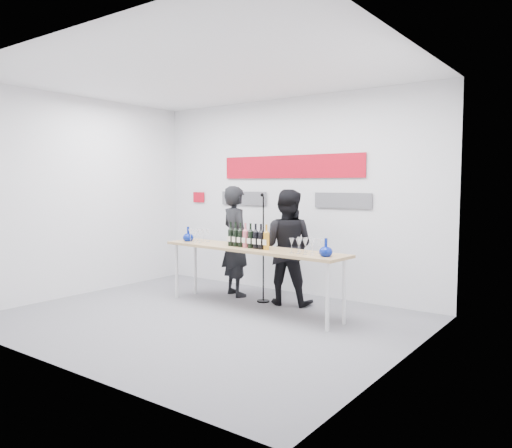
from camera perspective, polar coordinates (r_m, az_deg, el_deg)
name	(u,v)px	position (r m, az deg, el deg)	size (l,w,h in m)	color
ground	(204,319)	(6.37, -5.91, -10.80)	(5.00, 5.00, 0.00)	slate
back_wall	(291,196)	(7.74, 3.99, 3.21)	(5.00, 0.04, 3.00)	silver
signage	(287,176)	(7.74, 3.53, 5.48)	(3.38, 0.02, 0.79)	#B20719
tasting_table	(252,252)	(6.66, -0.51, -3.24)	(2.84, 0.77, 0.84)	tan
wine_bottles	(248,235)	(6.60, -0.93, -1.32)	(0.71, 0.13, 0.33)	black
decanter_left	(188,234)	(7.44, -7.76, -1.13)	(0.16, 0.16, 0.21)	navy
decanter_right	(326,247)	(5.89, 7.99, -2.65)	(0.16, 0.16, 0.21)	navy
glasses_left	(199,235)	(7.34, -6.51, -1.31)	(0.28, 0.24, 0.18)	silver
glasses_right	(305,246)	(6.11, 5.67, -2.51)	(0.37, 0.25, 0.18)	silver
presenter_left	(236,241)	(7.52, -2.34, -1.96)	(0.60, 0.40, 1.66)	black
presenter_right	(287,247)	(6.99, 3.52, -2.65)	(0.78, 0.61, 1.61)	black
mic_stand	(263,269)	(7.14, 0.82, -5.17)	(0.18, 0.18, 1.56)	black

